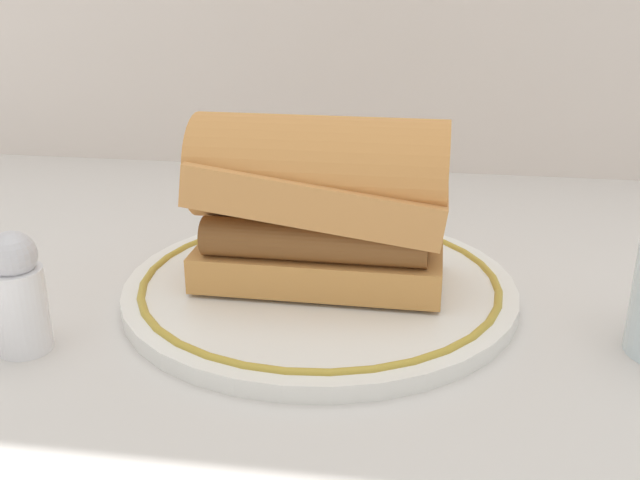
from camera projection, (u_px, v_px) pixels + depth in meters
The scene contains 4 objects.
ground_plane at pixel (333, 293), 0.56m from camera, with size 1.50×1.50×0.00m, color silver.
plate at pixel (320, 286), 0.55m from camera, with size 0.29×0.29×0.01m.
sausage_sandwich at pixel (320, 200), 0.53m from camera, with size 0.18×0.09×0.12m.
salt_shaker at pixel (18, 293), 0.47m from camera, with size 0.03×0.03×0.08m.
Camera 1 is at (0.07, -0.50, 0.24)m, focal length 41.26 mm.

